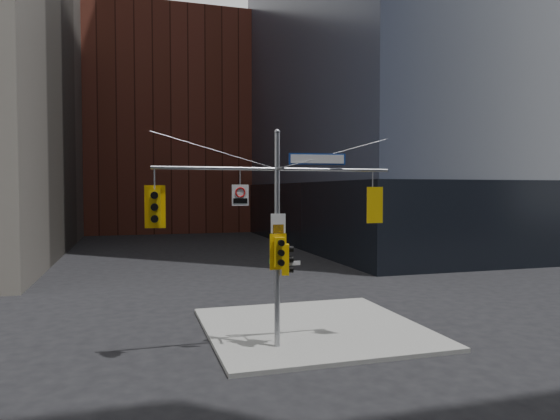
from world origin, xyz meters
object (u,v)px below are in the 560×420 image
traffic_light_west_arm (155,207)px  street_sign_blade (317,159)px  signal_assembly (277,217)px  regulatory_sign_arm (240,195)px  traffic_light_pole_front (279,252)px  traffic_light_pole_side (287,259)px  traffic_light_east_arm (373,205)px

traffic_light_west_arm → street_sign_blade: size_ratio=0.69×
signal_assembly → traffic_light_west_arm: size_ratio=6.06×
signal_assembly → street_sign_blade: (1.40, 0.00, 1.93)m
street_sign_blade → regulatory_sign_arm: bearing=-172.5°
signal_assembly → traffic_light_pole_front: signal_assembly is taller
traffic_light_pole_side → traffic_light_pole_front: (-0.32, -0.26, 0.28)m
traffic_light_west_arm → street_sign_blade: bearing=4.8°
traffic_light_pole_front → traffic_light_west_arm: bearing=175.1°
traffic_light_pole_side → traffic_light_pole_front: 0.50m
traffic_light_east_arm → traffic_light_pole_front: 3.76m
traffic_light_pole_front → street_sign_blade: (1.40, 0.27, 3.04)m
signal_assembly → traffic_light_pole_side: bearing=-0.5°
traffic_light_pole_side → street_sign_blade: bearing=-75.9°
traffic_light_east_arm → traffic_light_pole_side: size_ratio=1.22×
traffic_light_pole_front → street_sign_blade: size_ratio=0.61×
traffic_light_east_arm → traffic_light_west_arm: bearing=-0.3°
traffic_light_west_arm → traffic_light_pole_side: size_ratio=1.30×
traffic_light_east_arm → street_sign_blade: street_sign_blade is taller
traffic_light_pole_front → traffic_light_east_arm: bearing=3.7°
signal_assembly → regulatory_sign_arm: size_ratio=11.85×
traffic_light_pole_side → traffic_light_pole_front: bearing=143.1°
street_sign_blade → traffic_light_pole_front: bearing=-162.0°
signal_assembly → traffic_light_west_arm: (-3.89, 0.01, 0.38)m
traffic_light_west_arm → traffic_light_pole_front: size_ratio=1.12×
traffic_light_west_arm → traffic_light_pole_front: traffic_light_west_arm is taller
signal_assembly → traffic_light_east_arm: signal_assembly is taller
regulatory_sign_arm → traffic_light_west_arm: bearing=-177.9°
traffic_light_west_arm → traffic_light_pole_side: (4.21, -0.02, -1.77)m
traffic_light_west_arm → traffic_light_east_arm: 7.33m
traffic_light_west_arm → traffic_light_east_arm: traffic_light_west_arm is taller
traffic_light_pole_side → regulatory_sign_arm: regulatory_sign_arm is taller
traffic_light_pole_side → regulatory_sign_arm: size_ratio=1.50×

